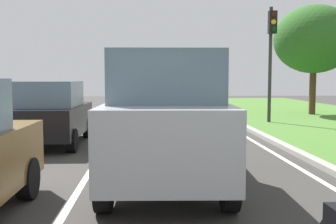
{
  "coord_description": "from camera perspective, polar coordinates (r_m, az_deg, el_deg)",
  "views": [
    {
      "loc": [
        0.44,
        2.07,
        1.86
      ],
      "look_at": [
        0.86,
        9.89,
        1.2
      ],
      "focal_mm": 42.72,
      "sensor_mm": 36.0,
      "label": 1
    }
  ],
  "objects": [
    {
      "name": "ground_plane",
      "position": [
        12.08,
        -5.14,
        -4.05
      ],
      "size": [
        60.0,
        60.0,
        0.0
      ],
      "primitive_type": "plane",
      "color": "#383533"
    },
    {
      "name": "lane_line_center",
      "position": [
        12.13,
        -8.46,
        -4.03
      ],
      "size": [
        0.12,
        32.0,
        0.01
      ],
      "primitive_type": "cube",
      "color": "silver",
      "rests_on": "ground"
    },
    {
      "name": "lane_line_right_edge",
      "position": [
        12.48,
        11.65,
        -3.83
      ],
      "size": [
        0.12,
        32.0,
        0.01
      ],
      "primitive_type": "cube",
      "color": "silver",
      "rests_on": "ground"
    },
    {
      "name": "curb_right",
      "position": [
        12.61,
        13.86,
        -3.52
      ],
      "size": [
        0.24,
        48.0,
        0.12
      ],
      "primitive_type": "cube",
      "color": "#9E9B93",
      "rests_on": "ground"
    },
    {
      "name": "car_suv_ahead",
      "position": [
        6.98,
        -0.32,
        -0.89
      ],
      "size": [
        2.11,
        4.57,
        2.28
      ],
      "rotation": [
        0.0,
        0.0,
        -0.04
      ],
      "color": "#B7BABF",
      "rests_on": "ground"
    },
    {
      "name": "car_hatchback_far",
      "position": [
        11.6,
        -16.15,
        -0.2
      ],
      "size": [
        1.75,
        3.71,
        1.78
      ],
      "rotation": [
        0.0,
        0.0,
        -0.01
      ],
      "color": "black",
      "rests_on": "ground"
    },
    {
      "name": "traffic_light_near_right",
      "position": [
        16.9,
        14.53,
        9.35
      ],
      "size": [
        0.32,
        0.5,
        4.74
      ],
      "color": "#2D2D2D",
      "rests_on": "ground"
    },
    {
      "name": "tree_roadside_far",
      "position": [
        21.32,
        20.12,
        9.68
      ],
      "size": [
        3.94,
        3.94,
        5.46
      ],
      "color": "#4C331E",
      "rests_on": "ground"
    }
  ]
}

